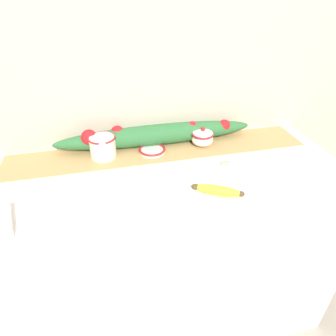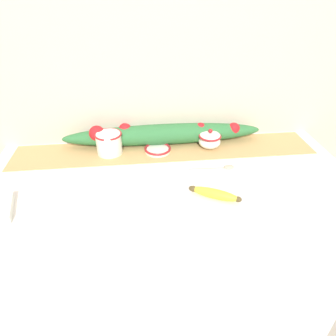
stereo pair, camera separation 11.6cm
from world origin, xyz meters
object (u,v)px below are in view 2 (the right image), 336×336
at_px(cream_pitcher, 109,142).
at_px(banana, 215,194).
at_px(small_dish, 158,149).
at_px(spoon, 226,167).
at_px(sugar_bowl, 210,139).

height_order(cream_pitcher, banana, cream_pitcher).
bearing_deg(small_dish, spoon, -31.21).
xyz_separation_m(sugar_bowl, spoon, (0.03, -0.18, -0.04)).
xyz_separation_m(small_dish, spoon, (0.27, -0.17, -0.01)).
bearing_deg(banana, cream_pitcher, 136.88).
height_order(cream_pitcher, small_dish, cream_pitcher).
height_order(sugar_bowl, banana, sugar_bowl).
height_order(small_dish, spoon, small_dish).
height_order(sugar_bowl, small_dish, sugar_bowl).
bearing_deg(spoon, sugar_bowl, 102.42).
relative_size(banana, spoon, 0.96).
bearing_deg(banana, sugar_bowl, 80.07).
xyz_separation_m(cream_pitcher, spoon, (0.49, -0.18, -0.05)).
height_order(banana, spoon, banana).
relative_size(cream_pitcher, spoon, 0.72).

